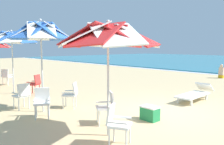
{
  "coord_description": "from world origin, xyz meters",
  "views": [
    {
      "loc": [
        4.31,
        -6.02,
        2.05
      ],
      "look_at": [
        -2.8,
        0.39,
        1.0
      ],
      "focal_mm": 37.65,
      "sensor_mm": 36.0,
      "label": 1
    }
  ],
  "objects_px": {
    "plastic_chair_2": "(71,93)",
    "plastic_chair_3": "(42,101)",
    "beach_umbrella_1": "(41,32)",
    "cooler_box": "(150,113)",
    "beachgoer_seated": "(222,74)",
    "plastic_chair_1": "(117,122)",
    "beach_umbrella_2": "(12,38)",
    "plastic_chair_0": "(107,105)",
    "plastic_chair_7": "(7,76)",
    "plastic_chair_5": "(35,83)",
    "plastic_chair_4": "(22,94)",
    "sun_lounger_1": "(195,93)",
    "beach_umbrella_0": "(108,37)"
  },
  "relations": [
    {
      "from": "plastic_chair_3",
      "to": "beach_umbrella_2",
      "type": "distance_m",
      "value": 4.58
    },
    {
      "from": "beach_umbrella_0",
      "to": "plastic_chair_3",
      "type": "xyz_separation_m",
      "value": [
        -2.33,
        -0.5,
        -1.78
      ]
    },
    {
      "from": "plastic_chair_3",
      "to": "plastic_chair_5",
      "type": "distance_m",
      "value": 3.58
    },
    {
      "from": "plastic_chair_2",
      "to": "plastic_chair_4",
      "type": "xyz_separation_m",
      "value": [
        -0.93,
        -1.3,
        0.0
      ]
    },
    {
      "from": "plastic_chair_0",
      "to": "plastic_chair_5",
      "type": "xyz_separation_m",
      "value": [
        -5.04,
        0.23,
        0.0
      ]
    },
    {
      "from": "plastic_chair_3",
      "to": "plastic_chair_5",
      "type": "xyz_separation_m",
      "value": [
        -3.35,
        1.27,
        0.0
      ]
    },
    {
      "from": "beach_umbrella_1",
      "to": "plastic_chair_5",
      "type": "xyz_separation_m",
      "value": [
        -2.79,
        0.97,
        -2.0
      ]
    },
    {
      "from": "plastic_chair_1",
      "to": "plastic_chair_7",
      "type": "xyz_separation_m",
      "value": [
        -9.63,
        0.93,
        0.0
      ]
    },
    {
      "from": "beach_umbrella_1",
      "to": "sun_lounger_1",
      "type": "height_order",
      "value": "beach_umbrella_1"
    },
    {
      "from": "beach_umbrella_1",
      "to": "plastic_chair_2",
      "type": "distance_m",
      "value": 2.21
    },
    {
      "from": "plastic_chair_0",
      "to": "plastic_chair_2",
      "type": "height_order",
      "value": "same"
    },
    {
      "from": "plastic_chair_1",
      "to": "beach_umbrella_2",
      "type": "relative_size",
      "value": 0.31
    },
    {
      "from": "beach_umbrella_1",
      "to": "plastic_chair_0",
      "type": "bearing_deg",
      "value": 18.31
    },
    {
      "from": "beach_umbrella_1",
      "to": "plastic_chair_2",
      "type": "relative_size",
      "value": 3.36
    },
    {
      "from": "plastic_chair_1",
      "to": "beach_umbrella_1",
      "type": "distance_m",
      "value": 3.96
    },
    {
      "from": "plastic_chair_3",
      "to": "plastic_chair_5",
      "type": "relative_size",
      "value": 1.0
    },
    {
      "from": "plastic_chair_0",
      "to": "cooler_box",
      "type": "height_order",
      "value": "plastic_chair_0"
    },
    {
      "from": "plastic_chair_4",
      "to": "plastic_chair_7",
      "type": "height_order",
      "value": "same"
    },
    {
      "from": "plastic_chair_7",
      "to": "cooler_box",
      "type": "height_order",
      "value": "plastic_chair_7"
    },
    {
      "from": "beach_umbrella_1",
      "to": "cooler_box",
      "type": "height_order",
      "value": "beach_umbrella_1"
    },
    {
      "from": "plastic_chair_0",
      "to": "plastic_chair_5",
      "type": "distance_m",
      "value": 5.04
    },
    {
      "from": "beach_umbrella_0",
      "to": "plastic_chair_2",
      "type": "xyz_separation_m",
      "value": [
        -2.71,
        0.72,
        -1.78
      ]
    },
    {
      "from": "plastic_chair_5",
      "to": "cooler_box",
      "type": "bearing_deg",
      "value": 8.63
    },
    {
      "from": "beach_umbrella_1",
      "to": "plastic_chair_3",
      "type": "bearing_deg",
      "value": -27.72
    },
    {
      "from": "beach_umbrella_1",
      "to": "beachgoer_seated",
      "type": "relative_size",
      "value": 3.14
    },
    {
      "from": "beach_umbrella_2",
      "to": "beachgoer_seated",
      "type": "xyz_separation_m",
      "value": [
        3.86,
        12.14,
        -2.12
      ]
    },
    {
      "from": "plastic_chair_5",
      "to": "beachgoer_seated",
      "type": "xyz_separation_m",
      "value": [
        3.1,
        11.51,
        -0.2
      ]
    },
    {
      "from": "plastic_chair_0",
      "to": "plastic_chair_4",
      "type": "height_order",
      "value": "same"
    },
    {
      "from": "plastic_chair_3",
      "to": "plastic_chair_7",
      "type": "bearing_deg",
      "value": 169.93
    },
    {
      "from": "plastic_chair_5",
      "to": "plastic_chair_3",
      "type": "bearing_deg",
      "value": -20.77
    },
    {
      "from": "plastic_chair_2",
      "to": "plastic_chair_3",
      "type": "relative_size",
      "value": 1.0
    },
    {
      "from": "plastic_chair_3",
      "to": "beach_umbrella_2",
      "type": "bearing_deg",
      "value": 171.17
    },
    {
      "from": "plastic_chair_7",
      "to": "plastic_chair_2",
      "type": "bearing_deg",
      "value": 0.22
    },
    {
      "from": "beach_umbrella_1",
      "to": "plastic_chair_7",
      "type": "height_order",
      "value": "beach_umbrella_1"
    },
    {
      "from": "plastic_chair_1",
      "to": "cooler_box",
      "type": "distance_m",
      "value": 1.96
    },
    {
      "from": "beachgoer_seated",
      "to": "plastic_chair_4",
      "type": "bearing_deg",
      "value": -94.69
    },
    {
      "from": "plastic_chair_1",
      "to": "plastic_chair_5",
      "type": "distance_m",
      "value": 6.29
    },
    {
      "from": "plastic_chair_2",
      "to": "beach_umbrella_2",
      "type": "distance_m",
      "value": 4.24
    },
    {
      "from": "beach_umbrella_1",
      "to": "plastic_chair_7",
      "type": "distance_m",
      "value": 6.58
    },
    {
      "from": "plastic_chair_0",
      "to": "sun_lounger_1",
      "type": "height_order",
      "value": "plastic_chair_0"
    },
    {
      "from": "plastic_chair_2",
      "to": "beach_umbrella_0",
      "type": "bearing_deg",
      "value": -14.93
    },
    {
      "from": "beach_umbrella_1",
      "to": "cooler_box",
      "type": "relative_size",
      "value": 5.81
    },
    {
      "from": "plastic_chair_3",
      "to": "plastic_chair_0",
      "type": "bearing_deg",
      "value": 31.62
    },
    {
      "from": "plastic_chair_0",
      "to": "beachgoer_seated",
      "type": "relative_size",
      "value": 0.94
    },
    {
      "from": "beach_umbrella_0",
      "to": "plastic_chair_0",
      "type": "height_order",
      "value": "beach_umbrella_0"
    },
    {
      "from": "beach_umbrella_0",
      "to": "plastic_chair_5",
      "type": "relative_size",
      "value": 3.06
    },
    {
      "from": "plastic_chair_0",
      "to": "beach_umbrella_0",
      "type": "bearing_deg",
      "value": -39.66
    },
    {
      "from": "beach_umbrella_2",
      "to": "sun_lounger_1",
      "type": "height_order",
      "value": "beach_umbrella_2"
    },
    {
      "from": "plastic_chair_5",
      "to": "plastic_chair_4",
      "type": "bearing_deg",
      "value": -33.41
    },
    {
      "from": "plastic_chair_1",
      "to": "plastic_chair_0",
      "type": "bearing_deg",
      "value": 146.98
    }
  ]
}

